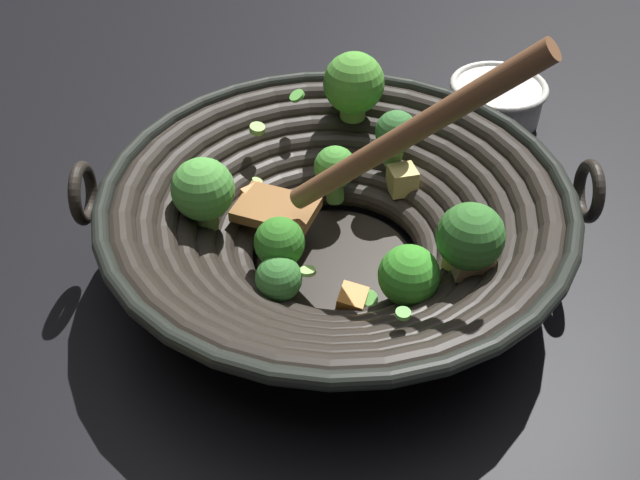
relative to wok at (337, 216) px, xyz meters
The scene contains 3 objects.
ground_plane 0.06m from the wok, 82.75° to the left, with size 4.00×4.00×0.00m, color black.
wok is the anchor object (origin of this frame).
prep_bowl 0.32m from the wok, 101.99° to the right, with size 0.11×0.11×0.04m.
Camera 1 is at (-0.18, 0.42, 0.45)m, focal length 39.57 mm.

